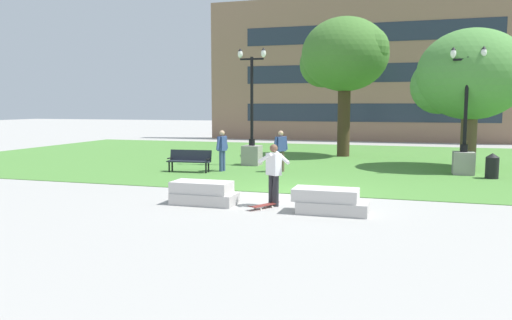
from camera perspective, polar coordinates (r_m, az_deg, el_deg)
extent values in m
plane|color=#A3A09B|center=(15.65, 4.46, -3.93)|extent=(140.00, 140.00, 0.00)
cube|color=#4C8438|center=(25.41, 9.34, -0.04)|extent=(40.00, 20.00, 0.02)
cube|color=#BCB7B2|center=(14.14, -5.89, -4.39)|extent=(1.80, 0.90, 0.32)
cube|color=beige|center=(14.12, -6.22, -3.09)|extent=(1.66, 0.83, 0.32)
cube|color=#BCB7B2|center=(13.02, 8.78, -5.35)|extent=(1.80, 0.90, 0.32)
cube|color=beige|center=(12.99, 7.97, -3.93)|extent=(1.66, 0.83, 0.32)
cylinder|color=#28282D|center=(13.70, 2.30, -3.55)|extent=(0.15, 0.15, 0.86)
cylinder|color=#28282D|center=(13.85, 1.75, -3.45)|extent=(0.15, 0.15, 0.86)
cube|color=white|center=(13.67, 2.04, -0.48)|extent=(0.47, 0.42, 0.60)
cylinder|color=white|center=(13.70, 3.03, 0.27)|extent=(0.50, 0.38, 0.34)
cylinder|color=white|center=(13.61, 1.05, 0.24)|extent=(0.50, 0.38, 0.34)
sphere|color=brown|center=(13.63, 2.04, 1.35)|extent=(0.22, 0.22, 0.22)
cube|color=maroon|center=(13.50, 0.90, -5.19)|extent=(0.56, 0.80, 0.02)
cube|color=maroon|center=(13.19, -0.49, -5.37)|extent=(0.23, 0.20, 0.06)
cube|color=maroon|center=(13.81, 2.23, -4.84)|extent=(0.23, 0.20, 0.06)
cylinder|color=silver|center=(13.28, 0.56, -5.63)|extent=(0.05, 0.06, 0.06)
cylinder|color=silver|center=(13.44, -0.10, -5.49)|extent=(0.05, 0.06, 0.06)
cylinder|color=silver|center=(13.59, 1.89, -5.36)|extent=(0.05, 0.06, 0.06)
cylinder|color=silver|center=(13.74, 1.23, -5.23)|extent=(0.05, 0.06, 0.06)
cube|color=#1E232D|center=(20.74, -7.70, -0.17)|extent=(1.83, 0.56, 0.05)
cube|color=#1E232D|center=(20.95, -7.46, 0.53)|extent=(1.80, 0.24, 0.46)
cube|color=black|center=(21.04, -9.84, 0.21)|extent=(0.09, 0.40, 0.04)
cube|color=black|center=(20.44, -5.50, 0.10)|extent=(0.09, 0.40, 0.04)
cylinder|color=black|center=(20.91, -9.89, -0.80)|extent=(0.07, 0.07, 0.41)
cylinder|color=black|center=(20.35, -5.74, -0.93)|extent=(0.07, 0.07, 0.41)
cylinder|color=black|center=(21.21, -9.56, -0.69)|extent=(0.07, 0.07, 0.41)
cylinder|color=black|center=(20.65, -5.45, -0.82)|extent=(0.07, 0.07, 0.41)
cube|color=gray|center=(23.01, -0.47, 0.54)|extent=(0.80, 0.80, 0.90)
cylinder|color=black|center=(22.96, -0.47, 2.03)|extent=(0.28, 0.28, 0.30)
cylinder|color=black|center=(22.90, -0.48, 6.69)|extent=(0.14, 0.14, 4.03)
cube|color=black|center=(22.99, -0.48, 11.46)|extent=(1.10, 0.08, 0.08)
ellipsoid|color=white|center=(23.18, -1.81, 12.01)|extent=(0.22, 0.22, 0.36)
cone|color=black|center=(23.20, -1.81, 12.49)|extent=(0.20, 0.20, 0.13)
ellipsoid|color=white|center=(22.86, 0.86, 12.10)|extent=(0.22, 0.22, 0.36)
cone|color=black|center=(22.88, 0.86, 12.59)|extent=(0.20, 0.20, 0.13)
cube|color=gray|center=(21.56, 22.62, -0.33)|extent=(0.80, 0.80, 0.90)
cylinder|color=black|center=(21.51, 22.68, 1.26)|extent=(0.28, 0.28, 0.30)
cylinder|color=black|center=(21.44, 22.88, 5.83)|extent=(0.14, 0.14, 3.73)
cube|color=black|center=(21.51, 23.08, 10.53)|extent=(1.10, 0.08, 0.08)
ellipsoid|color=white|center=(21.49, 21.62, 11.24)|extent=(0.22, 0.22, 0.36)
cone|color=black|center=(21.51, 21.64, 11.76)|extent=(0.20, 0.20, 0.13)
ellipsoid|color=white|center=(21.60, 24.59, 11.09)|extent=(0.22, 0.22, 0.36)
cone|color=black|center=(21.62, 24.61, 11.60)|extent=(0.20, 0.20, 0.13)
cylinder|color=brown|center=(23.60, 23.12, 2.51)|extent=(0.67, 0.67, 2.81)
ellipsoid|color=#4C893D|center=(23.60, 23.41, 8.98)|extent=(4.58, 4.58, 3.89)
sphere|color=#4C893D|center=(23.93, 20.21, 7.96)|extent=(2.52, 2.52, 2.52)
sphere|color=#4C893D|center=(23.32, 26.39, 9.44)|extent=(2.29, 2.29, 2.29)
cylinder|color=#42301E|center=(27.34, 10.01, 4.80)|extent=(0.67, 0.67, 4.18)
ellipsoid|color=#42752D|center=(27.46, 10.14, 11.81)|extent=(4.60, 4.60, 3.91)
sphere|color=#42752D|center=(28.06, 7.63, 10.79)|extent=(2.53, 2.53, 2.53)
sphere|color=#42752D|center=(26.92, 12.52, 12.37)|extent=(2.30, 2.30, 2.30)
cylinder|color=black|center=(20.78, 25.37, -0.82)|extent=(0.48, 0.48, 0.80)
cone|color=black|center=(20.73, 25.43, 0.50)|extent=(0.49, 0.49, 0.16)
cylinder|color=#384C7A|center=(20.98, -3.73, -0.08)|extent=(0.15, 0.15, 0.86)
cylinder|color=#384C7A|center=(20.82, -4.03, -0.13)|extent=(0.15, 0.15, 0.86)
cube|color=#334784|center=(20.83, -3.89, 1.89)|extent=(0.31, 0.44, 0.60)
cylinder|color=#334784|center=(21.11, -3.45, 2.04)|extent=(0.14, 0.25, 0.56)
cylinder|color=#334784|center=(20.55, -4.35, 1.92)|extent=(0.14, 0.25, 0.56)
sphere|color=tan|center=(20.80, -3.90, 3.10)|extent=(0.22, 0.22, 0.22)
cylinder|color=brown|center=(20.74, 3.06, -0.15)|extent=(0.15, 0.15, 0.86)
cylinder|color=brown|center=(20.62, 2.61, -0.18)|extent=(0.15, 0.15, 0.86)
cube|color=#334784|center=(20.61, 2.84, 1.85)|extent=(0.44, 0.46, 0.60)
cylinder|color=#334784|center=(20.79, 3.45, 1.96)|extent=(0.18, 0.19, 0.56)
cylinder|color=#334784|center=(20.43, 2.23, 1.89)|extent=(0.18, 0.19, 0.56)
sphere|color=tan|center=(20.58, 2.85, 3.07)|extent=(0.22, 0.22, 0.22)
cube|color=#8E6B56|center=(39.76, 12.62, 10.14)|extent=(25.33, 1.00, 11.10)
cube|color=#232D3D|center=(39.15, 12.45, 5.30)|extent=(19.00, 0.03, 1.40)
cube|color=#232D3D|center=(39.23, 12.55, 9.68)|extent=(19.00, 0.03, 1.40)
cube|color=#232D3D|center=(39.52, 12.66, 14.03)|extent=(19.00, 0.03, 1.40)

